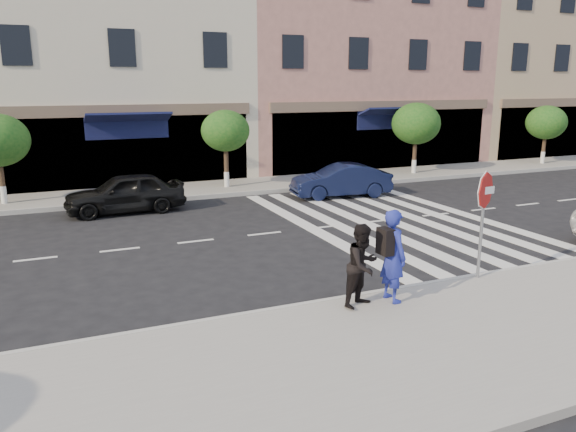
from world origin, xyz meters
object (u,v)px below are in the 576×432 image
object	(u,v)px
car_far_mid	(125,193)
car_far_right	(341,181)
stop_sign	(484,200)
photographer	(393,256)
walker	(363,265)

from	to	relation	value
car_far_mid	car_far_right	bearing A→B (deg)	84.71
stop_sign	car_far_mid	bearing A→B (deg)	115.43
car_far_right	stop_sign	bearing A→B (deg)	-3.46
photographer	walker	size ratio (longest dim) A/B	1.14
photographer	car_far_mid	bearing A→B (deg)	16.52
walker	car_far_right	distance (m)	11.04
stop_sign	photographer	xyz separation A→B (m)	(-2.42, -0.34, -0.80)
photographer	walker	distance (m)	0.66
car_far_mid	car_far_right	distance (m)	7.84
walker	car_far_mid	world-z (taller)	walker
stop_sign	photographer	bearing A→B (deg)	-177.37
stop_sign	car_far_right	distance (m)	9.80
car_far_right	car_far_mid	bearing A→B (deg)	-86.02
car_far_mid	car_far_right	size ratio (longest dim) A/B	1.03
photographer	car_far_right	bearing A→B (deg)	-25.79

